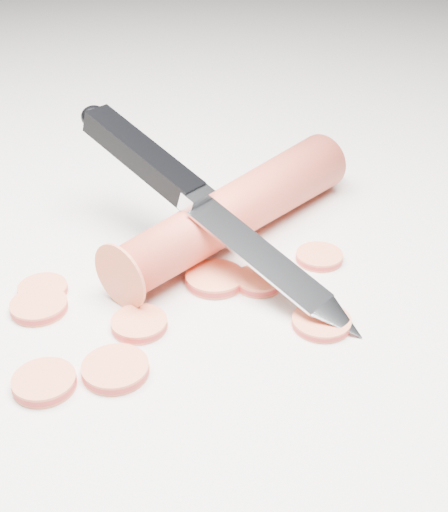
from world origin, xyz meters
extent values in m
plane|color=silver|center=(0.00, 0.00, 0.00)|extent=(2.40, 2.40, 0.00)
cylinder|color=#DB412D|center=(0.06, 0.03, 0.02)|extent=(0.20, 0.16, 0.04)
cylinder|color=#ED6C43|center=(-0.08, -0.03, 0.00)|extent=(0.04, 0.04, 0.01)
cylinder|color=#ED6C43|center=(-0.04, -0.10, 0.00)|extent=(0.04, 0.04, 0.01)
cylinder|color=#ED6C43|center=(0.06, -0.03, 0.00)|extent=(0.03, 0.03, 0.01)
cylinder|color=#ED6C43|center=(0.08, -0.08, 0.00)|extent=(0.04, 0.04, 0.01)
cylinder|color=#ED6C43|center=(0.11, -0.01, 0.00)|extent=(0.03, 0.03, 0.01)
cylinder|color=#ED6C43|center=(-0.08, -0.01, 0.00)|extent=(0.03, 0.03, 0.01)
cylinder|color=#ED6C43|center=(-0.03, -0.06, 0.00)|extent=(0.03, 0.03, 0.01)
cylinder|color=#ED6C43|center=(0.03, -0.02, 0.00)|extent=(0.04, 0.04, 0.01)
cylinder|color=#ED6C43|center=(-0.08, -0.10, 0.00)|extent=(0.03, 0.03, 0.01)
camera|label=1|loc=(-0.05, -0.40, 0.27)|focal=50.00mm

